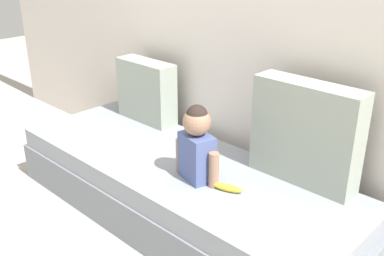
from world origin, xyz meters
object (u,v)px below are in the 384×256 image
(banana, at_px, (228,188))
(couch, at_px, (179,190))
(throw_pillow_left, at_px, (146,91))
(toddler, at_px, (197,143))
(throw_pillow_right, at_px, (306,133))

(banana, bearing_deg, couch, 171.76)
(couch, relative_size, throw_pillow_left, 4.94)
(couch, xyz_separation_m, toddler, (0.22, -0.08, 0.41))
(toddler, relative_size, banana, 2.56)
(throw_pillow_left, relative_size, banana, 2.79)
(couch, distance_m, banana, 0.48)
(couch, xyz_separation_m, throw_pillow_left, (-0.64, 0.31, 0.42))
(throw_pillow_left, height_order, banana, throw_pillow_left)
(couch, distance_m, throw_pillow_right, 0.86)
(throw_pillow_left, height_order, toddler, throw_pillow_left)
(couch, height_order, throw_pillow_right, throw_pillow_right)
(toddler, bearing_deg, throw_pillow_right, 42.19)
(throw_pillow_left, distance_m, throw_pillow_right, 1.29)
(couch, relative_size, toddler, 5.38)
(couch, bearing_deg, toddler, -19.32)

